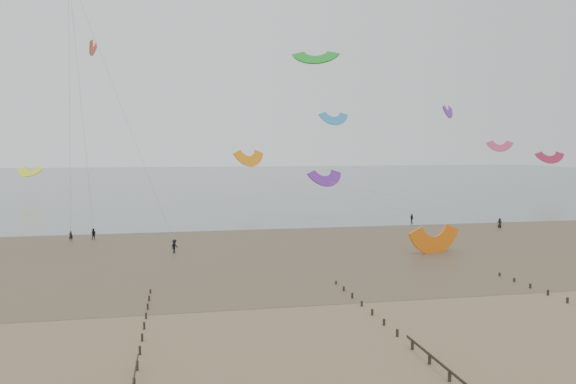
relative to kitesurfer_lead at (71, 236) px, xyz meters
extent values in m
plane|color=brown|center=(26.59, -44.12, -0.76)|extent=(500.00, 500.00, 0.00)
plane|color=#475654|center=(26.59, 155.88, -0.73)|extent=(500.00, 500.00, 0.00)
plane|color=#473A28|center=(26.59, -9.12, -0.74)|extent=(500.00, 500.00, 0.00)
ellipsoid|color=slate|center=(8.59, -22.12, -0.75)|extent=(23.60, 14.36, 0.01)
ellipsoid|color=slate|center=(38.59, -6.12, -0.75)|extent=(33.64, 18.32, 0.01)
ellipsoid|color=slate|center=(71.59, -14.12, -0.75)|extent=(19.65, 13.67, 0.01)
cube|color=black|center=(12.59, -53.17, -0.47)|extent=(0.16, 0.16, 0.68)
cube|color=black|center=(12.59, -50.54, -0.48)|extent=(0.16, 0.16, 0.65)
cube|color=black|center=(12.59, -47.91, -0.50)|extent=(0.16, 0.16, 0.62)
cube|color=black|center=(12.59, -45.27, -0.51)|extent=(0.16, 0.16, 0.59)
cube|color=black|center=(12.59, -42.64, -0.52)|extent=(0.16, 0.16, 0.57)
cube|color=black|center=(12.59, -40.01, -0.54)|extent=(0.16, 0.16, 0.54)
cube|color=black|center=(12.59, -37.38, -0.55)|extent=(0.16, 0.16, 0.51)
cube|color=black|center=(12.59, -34.75, -0.57)|extent=(0.16, 0.16, 0.48)
cube|color=black|center=(12.59, -32.12, -0.58)|extent=(0.16, 0.16, 0.45)
cube|color=black|center=(30.59, -55.80, -0.45)|extent=(0.16, 0.16, 0.71)
cube|color=black|center=(30.59, -53.17, -0.47)|extent=(0.16, 0.16, 0.68)
cube|color=black|center=(30.59, -50.54, -0.48)|extent=(0.16, 0.16, 0.65)
cube|color=black|center=(30.59, -47.91, -0.50)|extent=(0.16, 0.16, 0.62)
cube|color=black|center=(30.59, -45.27, -0.51)|extent=(0.16, 0.16, 0.59)
cube|color=black|center=(30.59, -42.64, -0.52)|extent=(0.16, 0.16, 0.57)
cube|color=black|center=(30.59, -40.01, -0.54)|extent=(0.16, 0.16, 0.54)
cube|color=black|center=(30.59, -37.38, -0.55)|extent=(0.16, 0.16, 0.51)
cube|color=black|center=(30.59, -34.75, -0.57)|extent=(0.16, 0.16, 0.48)
cube|color=black|center=(30.59, -32.12, -0.58)|extent=(0.16, 0.16, 0.45)
cube|color=black|center=(48.59, -42.64, -0.52)|extent=(0.16, 0.16, 0.57)
cube|color=black|center=(48.59, -40.01, -0.54)|extent=(0.16, 0.16, 0.54)
cube|color=black|center=(48.59, -37.38, -0.55)|extent=(0.16, 0.16, 0.51)
cube|color=black|center=(48.59, -34.75, -0.57)|extent=(0.16, 0.16, 0.48)
cube|color=black|center=(48.59, -32.12, -0.58)|extent=(0.16, 0.16, 0.45)
imported|color=black|center=(0.00, 0.00, 0.00)|extent=(0.58, 0.41, 1.52)
imported|color=black|center=(68.69, 0.10, 0.07)|extent=(0.96, 0.93, 1.66)
imported|color=black|center=(3.01, 1.10, 0.06)|extent=(0.96, 0.85, 1.64)
imported|color=black|center=(56.52, 8.47, 0.11)|extent=(0.58, 1.07, 1.74)
imported|color=black|center=(14.77, -12.03, 0.12)|extent=(1.25, 1.28, 1.76)
camera|label=1|loc=(15.10, -85.07, 12.90)|focal=35.00mm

